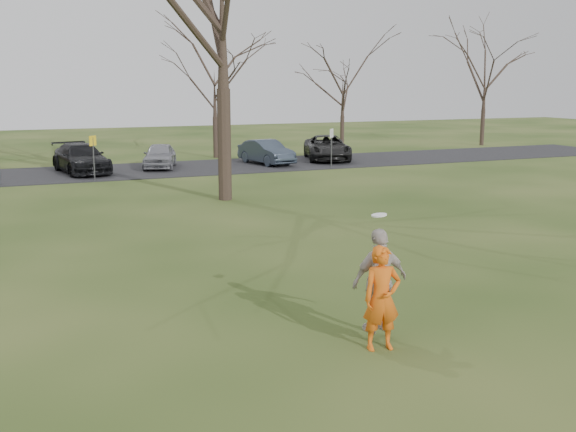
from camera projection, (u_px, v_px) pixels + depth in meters
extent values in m
plane|color=#1E380F|center=(377.00, 341.00, 11.81)|extent=(120.00, 120.00, 0.00)
cube|color=black|center=(128.00, 171.00, 34.43)|extent=(62.00, 6.50, 0.04)
imported|color=#DB5A12|center=(382.00, 298.00, 11.32)|extent=(0.71, 0.52, 1.78)
imported|color=black|center=(81.00, 158.00, 33.58)|extent=(2.74, 5.14, 1.42)
imported|color=gray|center=(160.00, 155.00, 35.47)|extent=(2.61, 4.06, 1.29)
imported|color=#2F3947|center=(266.00, 152.00, 37.15)|extent=(2.15, 4.18, 1.31)
imported|color=black|center=(327.00, 148.00, 39.13)|extent=(3.83, 5.52, 1.40)
imported|color=#BBAFA8|center=(380.00, 281.00, 11.77)|extent=(1.11, 0.54, 1.84)
cylinder|color=white|center=(379.00, 215.00, 11.73)|extent=(0.27, 0.27, 0.06)
cylinder|color=#47474C|center=(94.00, 160.00, 30.77)|extent=(0.06, 0.06, 2.00)
cube|color=yellow|center=(93.00, 141.00, 30.60)|extent=(0.35, 0.35, 0.45)
cylinder|color=#47474C|center=(331.00, 150.00, 35.32)|extent=(0.06, 0.06, 2.00)
cube|color=silver|center=(332.00, 133.00, 35.16)|extent=(0.35, 0.35, 0.45)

